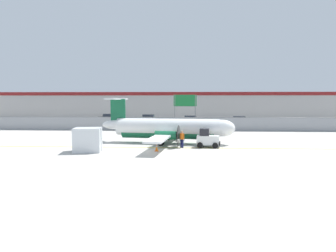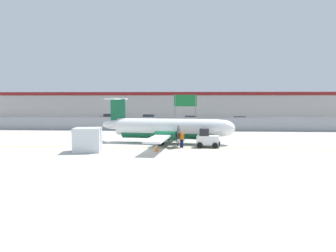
# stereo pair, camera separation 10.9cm
# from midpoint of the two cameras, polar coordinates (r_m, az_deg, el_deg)

# --- Properties ---
(ground_plane) EXTENTS (140.00, 140.00, 0.01)m
(ground_plane) POSITION_cam_midpoint_polar(r_m,az_deg,el_deg) (30.02, -2.99, -4.12)
(ground_plane) COLOR #BCB7AD
(perimeter_fence) EXTENTS (98.00, 0.10, 2.10)m
(perimeter_fence) POSITION_cam_midpoint_polar(r_m,az_deg,el_deg) (45.72, -0.89, 0.49)
(perimeter_fence) COLOR gray
(perimeter_fence) RESTS_ON ground
(parking_lot_strip) EXTENTS (98.00, 17.00, 0.12)m
(parking_lot_strip) POSITION_cam_midpoint_polar(r_m,az_deg,el_deg) (57.25, -0.09, 0.38)
(parking_lot_strip) COLOR #38383A
(parking_lot_strip) RESTS_ON ground
(background_building) EXTENTS (91.00, 8.10, 6.50)m
(background_building) POSITION_cam_midpoint_polar(r_m,az_deg,el_deg) (75.53, 0.68, 3.97)
(background_building) COLOR #BCB7B2
(background_building) RESTS_ON ground
(commuter_airplane) EXTENTS (14.89, 16.07, 4.92)m
(commuter_airplane) POSITION_cam_midpoint_polar(r_m,az_deg,el_deg) (32.79, 0.27, -0.51)
(commuter_airplane) COLOR white
(commuter_airplane) RESTS_ON ground
(baggage_tug) EXTENTS (2.47, 1.67, 1.88)m
(baggage_tug) POSITION_cam_midpoint_polar(r_m,az_deg,el_deg) (30.37, 7.43, -2.43)
(baggage_tug) COLOR silver
(baggage_tug) RESTS_ON ground
(ground_crew_worker) EXTENTS (0.50, 0.47, 1.70)m
(ground_crew_worker) POSITION_cam_midpoint_polar(r_m,az_deg,el_deg) (29.81, 2.57, -2.34)
(ground_crew_worker) COLOR #191E4C
(ground_crew_worker) RESTS_ON ground
(cargo_container) EXTENTS (2.65, 2.30, 2.20)m
(cargo_container) POSITION_cam_midpoint_polar(r_m,az_deg,el_deg) (28.56, -15.15, -2.55)
(cargo_container) COLOR silver
(cargo_container) RESTS_ON ground
(traffic_cone_near_left) EXTENTS (0.36, 0.36, 0.64)m
(traffic_cone_near_left) POSITION_cam_midpoint_polar(r_m,az_deg,el_deg) (27.92, -2.30, -4.18)
(traffic_cone_near_left) COLOR orange
(traffic_cone_near_left) RESTS_ON ground
(traffic_cone_near_right) EXTENTS (0.36, 0.36, 0.64)m
(traffic_cone_near_right) POSITION_cam_midpoint_polar(r_m,az_deg,el_deg) (30.94, -13.19, -3.40)
(traffic_cone_near_right) COLOR orange
(traffic_cone_near_right) RESTS_ON ground
(parked_car_0) EXTENTS (4.36, 2.35, 1.58)m
(parked_car_0) POSITION_cam_midpoint_polar(r_m,az_deg,el_deg) (64.59, -11.40, 1.57)
(parked_car_0) COLOR black
(parked_car_0) RESTS_ON parking_lot_strip
(parked_car_1) EXTENTS (4.35, 2.34, 1.58)m
(parked_car_1) POSITION_cam_midpoint_polar(r_m,az_deg,el_deg) (61.51, -3.68, 1.48)
(parked_car_1) COLOR #19662D
(parked_car_1) RESTS_ON parking_lot_strip
(parked_car_2) EXTENTS (4.23, 2.06, 1.58)m
(parked_car_2) POSITION_cam_midpoint_polar(r_m,az_deg,el_deg) (56.92, 4.32, 1.18)
(parked_car_2) COLOR black
(parked_car_2) RESTS_ON parking_lot_strip
(parked_car_3) EXTENTS (4.38, 2.40, 1.58)m
(parked_car_3) POSITION_cam_midpoint_polar(r_m,az_deg,el_deg) (56.25, 13.47, 1.00)
(parked_car_3) COLOR #19662D
(parked_car_3) RESTS_ON parking_lot_strip
(highway_sign) EXTENTS (3.60, 0.14, 5.50)m
(highway_sign) POSITION_cam_midpoint_polar(r_m,az_deg,el_deg) (47.17, 3.20, 4.31)
(highway_sign) COLOR slate
(highway_sign) RESTS_ON ground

